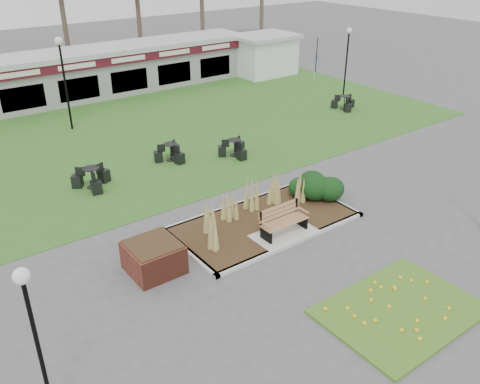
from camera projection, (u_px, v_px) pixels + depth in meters
ground at (287, 238)px, 16.91m from camera, size 100.00×100.00×0.00m
lawn at (130, 136)px, 25.52m from camera, size 34.00×16.00×0.02m
flower_bed at (400, 309)px, 13.57m from camera, size 4.20×3.00×0.16m
planting_bed at (289, 203)px, 18.39m from camera, size 6.75×3.40×1.27m
park_bench at (283, 220)px, 16.82m from camera, size 1.70×0.66×0.93m
brick_planter at (154, 257)px, 15.08m from camera, size 1.50×1.50×0.95m
food_pavilion at (69, 76)px, 30.58m from camera, size 24.60×3.40×2.90m
service_hut at (264, 54)px, 36.34m from camera, size 4.40×3.40×2.83m
lamp_post_near_left at (31, 315)px, 9.30m from camera, size 0.32×0.32×3.82m
lamp_post_mid_right at (62, 63)px, 24.95m from camera, size 0.39×0.39×4.68m
lamp_post_far_right at (348, 47)px, 30.61m from camera, size 0.34×0.34×4.15m
bistro_set_a at (171, 155)px, 22.66m from camera, size 1.44×1.39×0.78m
bistro_set_b at (93, 181)px, 20.18m from camera, size 1.57×1.47×0.84m
bistro_set_c at (234, 150)px, 23.12m from camera, size 1.46×1.28×0.77m
bistro_set_d at (344, 105)px, 29.40m from camera, size 1.29×1.45×0.77m
patio_umbrella at (316, 67)px, 32.92m from camera, size 2.20×2.22×2.20m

